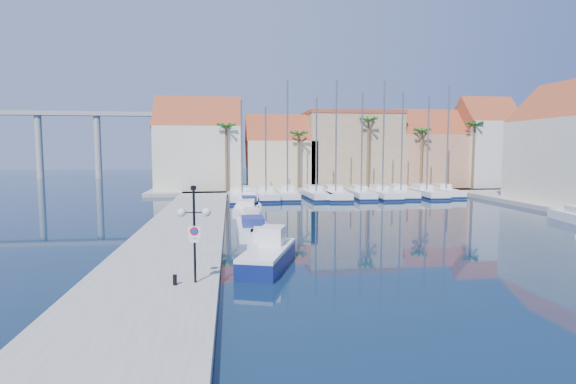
% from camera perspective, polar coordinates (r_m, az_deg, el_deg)
% --- Properties ---
extents(ground, '(260.00, 260.00, 0.00)m').
position_cam_1_polar(ground, '(21.78, 7.62, -11.17)').
color(ground, black).
rests_on(ground, ground).
extents(quay_west, '(6.00, 77.00, 0.50)m').
position_cam_1_polar(quay_west, '(34.37, -13.17, -4.73)').
color(quay_west, gray).
rests_on(quay_west, ground).
extents(shore_north, '(54.00, 16.00, 0.50)m').
position_cam_1_polar(shore_north, '(70.15, 5.46, 0.47)').
color(shore_north, gray).
rests_on(shore_north, ground).
extents(lamp_post, '(1.42, 0.41, 4.19)m').
position_cam_1_polar(lamp_post, '(19.48, -11.84, -3.40)').
color(lamp_post, black).
rests_on(lamp_post, quay_west).
extents(bollard, '(0.18, 0.18, 0.45)m').
position_cam_1_polar(bollard, '(19.84, -14.17, -10.77)').
color(bollard, black).
rests_on(bollard, quay_west).
extents(fishing_boat, '(3.62, 6.02, 2.00)m').
position_cam_1_polar(fishing_boat, '(24.03, -2.49, -7.92)').
color(fishing_boat, navy).
rests_on(fishing_boat, ground).
extents(motorboat_west_0, '(2.37, 6.06, 1.40)m').
position_cam_1_polar(motorboat_west_0, '(28.03, -3.00, -6.33)').
color(motorboat_west_0, white).
rests_on(motorboat_west_0, ground).
extents(motorboat_west_1, '(2.32, 6.84, 1.40)m').
position_cam_1_polar(motorboat_west_1, '(33.02, -4.55, -4.56)').
color(motorboat_west_1, white).
rests_on(motorboat_west_1, ground).
extents(motorboat_west_2, '(1.88, 5.20, 1.40)m').
position_cam_1_polar(motorboat_west_2, '(37.61, -4.69, -3.34)').
color(motorboat_west_2, white).
rests_on(motorboat_west_2, ground).
extents(motorboat_west_3, '(2.78, 7.16, 1.40)m').
position_cam_1_polar(motorboat_west_3, '(44.01, -5.29, -2.08)').
color(motorboat_west_3, white).
rests_on(motorboat_west_3, ground).
extents(motorboat_west_4, '(2.26, 6.34, 1.40)m').
position_cam_1_polar(motorboat_west_4, '(47.47, -5.00, -1.54)').
color(motorboat_west_4, white).
rests_on(motorboat_west_4, ground).
extents(motorboat_west_5, '(2.17, 5.39, 1.40)m').
position_cam_1_polar(motorboat_west_5, '(53.20, -4.66, -0.79)').
color(motorboat_west_5, white).
rests_on(motorboat_west_5, ground).
extents(motorboat_west_6, '(2.89, 7.41, 1.40)m').
position_cam_1_polar(motorboat_west_6, '(57.76, -5.13, -0.31)').
color(motorboat_west_6, white).
rests_on(motorboat_west_6, ground).
extents(motorboat_east_1, '(2.40, 5.26, 1.40)m').
position_cam_1_polar(motorboat_east_1, '(46.11, 32.49, -2.56)').
color(motorboat_east_1, white).
rests_on(motorboat_east_1, ground).
extents(sailboat_0, '(3.01, 11.38, 12.17)m').
position_cam_1_polar(sailboat_0, '(56.16, -5.87, -0.43)').
color(sailboat_0, white).
rests_on(sailboat_0, ground).
extents(sailboat_1, '(2.91, 9.74, 11.54)m').
position_cam_1_polar(sailboat_1, '(57.00, -2.89, -0.31)').
color(sailboat_1, white).
rests_on(sailboat_1, ground).
extents(sailboat_2, '(2.91, 9.66, 14.80)m').
position_cam_1_polar(sailboat_2, '(57.58, -0.12, -0.19)').
color(sailboat_2, white).
rests_on(sailboat_2, ground).
extents(sailboat_3, '(3.00, 9.81, 12.74)m').
position_cam_1_polar(sailboat_3, '(57.75, 3.46, -0.22)').
color(sailboat_3, white).
rests_on(sailboat_3, ground).
extents(sailboat_4, '(3.61, 10.91, 14.94)m').
position_cam_1_polar(sailboat_4, '(58.19, 5.96, -0.19)').
color(sailboat_4, white).
rests_on(sailboat_4, ground).
extents(sailboat_5, '(2.78, 8.90, 13.40)m').
position_cam_1_polar(sailboat_5, '(58.79, 9.16, -0.15)').
color(sailboat_5, white).
rests_on(sailboat_5, ground).
extents(sailboat_6, '(2.56, 9.65, 14.85)m').
position_cam_1_polar(sailboat_6, '(59.57, 11.73, -0.12)').
color(sailboat_6, white).
rests_on(sailboat_6, ground).
extents(sailboat_7, '(3.28, 9.76, 13.53)m').
position_cam_1_polar(sailboat_7, '(61.26, 13.98, -0.04)').
color(sailboat_7, white).
rests_on(sailboat_7, ground).
extents(sailboat_8, '(2.81, 9.86, 13.10)m').
position_cam_1_polar(sailboat_8, '(62.35, 16.97, -0.03)').
color(sailboat_8, white).
rests_on(sailboat_8, ground).
extents(sailboat_9, '(2.99, 8.82, 14.66)m').
position_cam_1_polar(sailboat_9, '(64.14, 19.26, 0.10)').
color(sailboat_9, white).
rests_on(sailboat_9, ground).
extents(building_0, '(12.30, 9.00, 13.50)m').
position_cam_1_polar(building_0, '(67.33, -11.21, 5.53)').
color(building_0, beige).
rests_on(building_0, shore_north).
extents(building_1, '(10.30, 8.00, 11.00)m').
position_cam_1_polar(building_1, '(67.59, -0.96, 4.59)').
color(building_1, beige).
rests_on(building_1, shore_north).
extents(building_2, '(14.20, 10.20, 11.50)m').
position_cam_1_polar(building_2, '(70.62, 7.89, 5.35)').
color(building_2, '#A18463').
rests_on(building_2, shore_north).
extents(building_3, '(10.30, 8.00, 12.00)m').
position_cam_1_polar(building_3, '(73.74, 17.17, 4.85)').
color(building_3, tan).
rests_on(building_3, shore_north).
extents(building_4, '(8.30, 8.00, 14.00)m').
position_cam_1_polar(building_4, '(77.03, 23.63, 5.48)').
color(building_4, silver).
rests_on(building_4, shore_north).
extents(palm_0, '(2.60, 2.60, 10.15)m').
position_cam_1_polar(palm_0, '(62.24, -7.86, 7.96)').
color(palm_0, brown).
rests_on(palm_0, shore_north).
extents(palm_1, '(2.60, 2.60, 9.15)m').
position_cam_1_polar(palm_1, '(62.91, 1.37, 7.12)').
color(palm_1, brown).
rests_on(palm_1, shore_north).
extents(palm_2, '(2.60, 2.60, 11.15)m').
position_cam_1_polar(palm_2, '(65.25, 10.18, 8.63)').
color(palm_2, brown).
rests_on(palm_2, shore_north).
extents(palm_3, '(2.60, 2.60, 9.65)m').
position_cam_1_polar(palm_3, '(68.00, 16.66, 7.17)').
color(palm_3, brown).
rests_on(palm_3, shore_north).
extents(palm_4, '(2.60, 2.60, 10.65)m').
position_cam_1_polar(palm_4, '(71.64, 22.59, 7.63)').
color(palm_4, brown).
rests_on(palm_4, shore_north).
extents(viaduct, '(48.00, 2.20, 14.45)m').
position_cam_1_polar(viaduct, '(107.65, -25.68, 6.98)').
color(viaduct, '#9E9E99').
rests_on(viaduct, ground).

